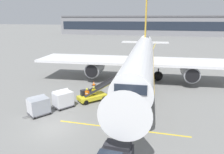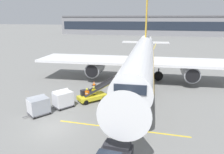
{
  "view_description": "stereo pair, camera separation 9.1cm",
  "coord_description": "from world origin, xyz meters",
  "px_view_note": "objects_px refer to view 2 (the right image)",
  "views": [
    {
      "loc": [
        9.21,
        -15.23,
        9.56
      ],
      "look_at": [
        3.59,
        7.4,
        3.05
      ],
      "focal_mm": 33.77,
      "sensor_mm": 36.0,
      "label": 1
    },
    {
      "loc": [
        9.3,
        -15.21,
        9.56
      ],
      "look_at": [
        3.59,
        7.4,
        3.05
      ],
      "focal_mm": 33.77,
      "sensor_mm": 36.0,
      "label": 2
    }
  ],
  "objects_px": {
    "ground_crew_by_carts": "(94,93)",
    "belt_loader": "(94,94)",
    "ground_crew_by_loader": "(87,94)",
    "safety_cone_engine_keepout": "(94,83)",
    "parked_airplane": "(141,58)",
    "baggage_cart_second": "(38,105)",
    "baggage_cart_lead": "(63,99)"
  },
  "relations": [
    {
      "from": "ground_crew_by_carts",
      "to": "belt_loader",
      "type": "bearing_deg",
      "value": 85.99
    },
    {
      "from": "baggage_cart_lead",
      "to": "safety_cone_engine_keepout",
      "type": "distance_m",
      "value": 8.4
    },
    {
      "from": "belt_loader",
      "to": "safety_cone_engine_keepout",
      "type": "xyz_separation_m",
      "value": [
        -1.93,
        5.57,
        -0.5
      ]
    },
    {
      "from": "parked_airplane",
      "to": "ground_crew_by_carts",
      "type": "xyz_separation_m",
      "value": [
        -4.51,
        -9.48,
        -2.68
      ]
    },
    {
      "from": "belt_loader",
      "to": "baggage_cart_second",
      "type": "bearing_deg",
      "value": -129.78
    },
    {
      "from": "baggage_cart_second",
      "to": "safety_cone_engine_keepout",
      "type": "bearing_deg",
      "value": 77.71
    },
    {
      "from": "parked_airplane",
      "to": "baggage_cart_lead",
      "type": "relative_size",
      "value": 15.53
    },
    {
      "from": "ground_crew_by_loader",
      "to": "safety_cone_engine_keepout",
      "type": "bearing_deg",
      "value": 102.01
    },
    {
      "from": "baggage_cart_second",
      "to": "safety_cone_engine_keepout",
      "type": "distance_m",
      "value": 10.95
    },
    {
      "from": "belt_loader",
      "to": "ground_crew_by_carts",
      "type": "distance_m",
      "value": 0.19
    },
    {
      "from": "parked_airplane",
      "to": "baggage_cart_lead",
      "type": "bearing_deg",
      "value": -120.58
    },
    {
      "from": "parked_airplane",
      "to": "baggage_cart_second",
      "type": "height_order",
      "value": "parked_airplane"
    },
    {
      "from": "baggage_cart_lead",
      "to": "ground_crew_by_loader",
      "type": "distance_m",
      "value": 2.89
    },
    {
      "from": "baggage_cart_lead",
      "to": "baggage_cart_second",
      "type": "bearing_deg",
      "value": -123.48
    },
    {
      "from": "belt_loader",
      "to": "ground_crew_by_loader",
      "type": "bearing_deg",
      "value": -124.16
    },
    {
      "from": "baggage_cart_lead",
      "to": "baggage_cart_second",
      "type": "relative_size",
      "value": 1.0
    },
    {
      "from": "parked_airplane",
      "to": "baggage_cart_second",
      "type": "xyz_separation_m",
      "value": [
        -8.76,
        -14.54,
        -2.68
      ]
    },
    {
      "from": "ground_crew_by_loader",
      "to": "ground_crew_by_carts",
      "type": "bearing_deg",
      "value": 54.33
    },
    {
      "from": "parked_airplane",
      "to": "baggage_cart_lead",
      "type": "height_order",
      "value": "parked_airplane"
    },
    {
      "from": "belt_loader",
      "to": "ground_crew_by_loader",
      "type": "distance_m",
      "value": 1.03
    },
    {
      "from": "parked_airplane",
      "to": "safety_cone_engine_keepout",
      "type": "distance_m",
      "value": 8.22
    },
    {
      "from": "parked_airplane",
      "to": "baggage_cart_second",
      "type": "distance_m",
      "value": 17.18
    },
    {
      "from": "ground_crew_by_carts",
      "to": "parked_airplane",
      "type": "bearing_deg",
      "value": 64.58
    },
    {
      "from": "belt_loader",
      "to": "ground_crew_by_loader",
      "type": "relative_size",
      "value": 2.77
    },
    {
      "from": "parked_airplane",
      "to": "baggage_cart_second",
      "type": "bearing_deg",
      "value": -121.06
    },
    {
      "from": "parked_airplane",
      "to": "ground_crew_by_carts",
      "type": "bearing_deg",
      "value": -115.42
    },
    {
      "from": "safety_cone_engine_keepout",
      "to": "ground_crew_by_loader",
      "type": "bearing_deg",
      "value": -77.99
    },
    {
      "from": "baggage_cart_lead",
      "to": "ground_crew_by_loader",
      "type": "relative_size",
      "value": 1.54
    },
    {
      "from": "baggage_cart_second",
      "to": "ground_crew_by_loader",
      "type": "height_order",
      "value": "baggage_cart_second"
    },
    {
      "from": "parked_airplane",
      "to": "ground_crew_by_loader",
      "type": "relative_size",
      "value": 23.98
    },
    {
      "from": "parked_airplane",
      "to": "belt_loader",
      "type": "distance_m",
      "value": 10.83
    },
    {
      "from": "parked_airplane",
      "to": "belt_loader",
      "type": "relative_size",
      "value": 8.66
    }
  ]
}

